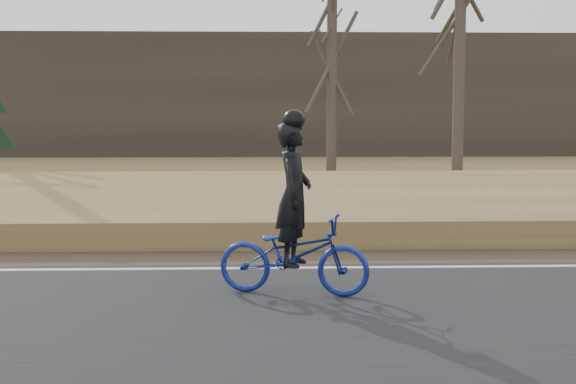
{
  "coord_description": "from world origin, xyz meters",
  "views": [
    {
      "loc": [
        5.12,
        -10.8,
        2.25
      ],
      "look_at": [
        5.55,
        0.5,
        1.1
      ],
      "focal_mm": 50.0,
      "sensor_mm": 36.0,
      "label": 1
    }
  ],
  "objects": [
    {
      "name": "treeline_backdrop",
      "position": [
        0.0,
        30.0,
        3.0
      ],
      "size": [
        120.0,
        4.0,
        6.0
      ],
      "primitive_type": "cube",
      "color": "#383328",
      "rests_on": "ground"
    },
    {
      "name": "cyclist",
      "position": [
        5.55,
        -1.37,
        0.76
      ],
      "size": [
        1.92,
        1.07,
        2.21
      ],
      "rotation": [
        0.0,
        0.0,
        1.32
      ],
      "color": "navy",
      "rests_on": "road"
    },
    {
      "name": "bare_tree_center",
      "position": [
        7.7,
        17.33,
        3.67
      ],
      "size": [
        0.36,
        0.36,
        7.34
      ],
      "primitive_type": "cylinder",
      "color": "#494035",
      "rests_on": "ground"
    },
    {
      "name": "bare_tree_right",
      "position": [
        11.42,
        14.27,
        4.13
      ],
      "size": [
        0.36,
        0.36,
        8.26
      ],
      "primitive_type": "cylinder",
      "color": "#494035",
      "rests_on": "ground"
    },
    {
      "name": "railroad",
      "position": [
        0.0,
        8.0,
        0.53
      ],
      "size": [
        120.0,
        2.4,
        0.29
      ],
      "color": "black",
      "rests_on": "ballast"
    },
    {
      "name": "ballast",
      "position": [
        0.0,
        8.0,
        0.23
      ],
      "size": [
        120.0,
        3.0,
        0.45
      ],
      "primitive_type": "cube",
      "color": "slate",
      "rests_on": "ground"
    }
  ]
}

